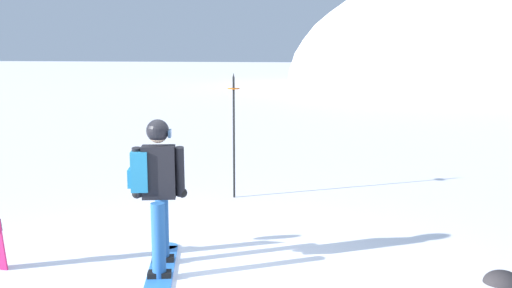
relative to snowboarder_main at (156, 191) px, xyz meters
The scene contains 5 objects.
ground_plane 1.10m from the snowboarder_main, 27.25° to the right, with size 300.00×300.00×0.00m, color white.
ridge_peak_main 41.27m from the snowboarder_main, 79.69° to the left, with size 28.19×25.37×17.51m.
snowboarder_main is the anchor object (origin of this frame).
piste_marker_near 3.44m from the snowboarder_main, 92.60° to the left, with size 0.20×0.20×2.10m.
rock_dark 3.85m from the snowboarder_main, ahead, with size 0.40×0.34×0.28m.
Camera 1 is at (2.10, -5.43, 2.42)m, focal length 40.56 mm.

